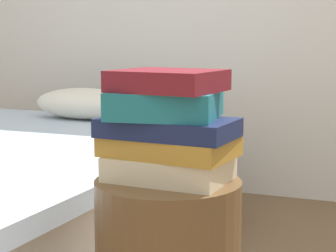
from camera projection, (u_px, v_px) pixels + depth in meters
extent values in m
ellipsoid|color=silver|center=(85.00, 104.00, 3.01)|extent=(0.57, 0.30, 0.16)
cube|color=beige|center=(167.00, 168.00, 1.34)|extent=(0.28, 0.20, 0.06)
cube|color=#B7842D|center=(167.00, 146.00, 1.33)|extent=(0.31, 0.21, 0.05)
cube|color=#19234C|center=(167.00, 128.00, 1.31)|extent=(0.31, 0.19, 0.04)
cube|color=#1E727F|center=(165.00, 104.00, 1.32)|extent=(0.26, 0.24, 0.06)
cube|color=maroon|center=(168.00, 81.00, 1.30)|extent=(0.24, 0.22, 0.05)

